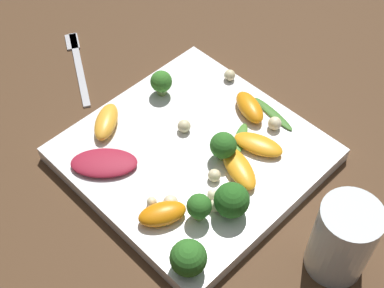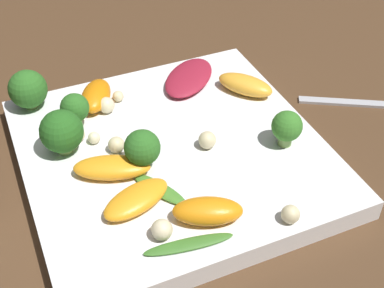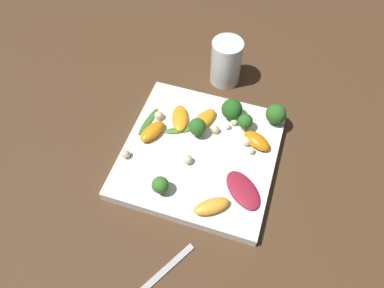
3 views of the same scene
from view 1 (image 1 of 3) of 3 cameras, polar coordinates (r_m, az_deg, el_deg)
name	(u,v)px [view 1 (image 1 of 3)]	position (r m, az deg, el deg)	size (l,w,h in m)	color
ground_plane	(193,160)	(0.74, 0.15, -1.67)	(2.40, 2.40, 0.00)	#4C331E
plate	(193,154)	(0.73, 0.15, -1.11)	(0.30, 0.30, 0.02)	white
drinking_glass	(342,240)	(0.63, 15.75, -9.78)	(0.07, 0.07, 0.11)	white
fork	(76,60)	(0.89, -12.27, 8.76)	(0.10, 0.16, 0.01)	#B2B2B7
radicchio_leaf_0	(104,163)	(0.70, -9.37, -2.00)	(0.10, 0.10, 0.01)	maroon
orange_segment_0	(162,214)	(0.65, -3.19, -7.44)	(0.07, 0.06, 0.02)	orange
orange_segment_1	(106,122)	(0.75, -9.13, 2.37)	(0.07, 0.06, 0.02)	#FCAD33
orange_segment_2	(258,145)	(0.72, 7.08, -0.06)	(0.05, 0.08, 0.02)	orange
orange_segment_3	(239,168)	(0.69, 5.01, -2.53)	(0.06, 0.08, 0.02)	orange
orange_segment_4	(250,107)	(0.76, 6.16, 3.93)	(0.05, 0.07, 0.02)	orange
broccoli_floret_0	(232,201)	(0.64, 4.26, -6.03)	(0.04, 0.04, 0.05)	#7A9E51
broccoli_floret_1	(199,207)	(0.63, 0.77, -6.71)	(0.03, 0.03, 0.04)	#84AD5B
broccoli_floret_2	(188,258)	(0.60, -0.39, -12.07)	(0.04, 0.04, 0.05)	#7A9E51
broccoli_floret_3	(161,82)	(0.77, -3.30, 6.60)	(0.03, 0.03, 0.04)	#84AD5B
broccoli_floret_4	(223,146)	(0.69, 3.35, -0.18)	(0.04, 0.04, 0.04)	#7A9E51
arugula_sprig_0	(240,140)	(0.73, 5.11, 0.42)	(0.06, 0.04, 0.01)	#47842D
arugula_sprig_1	(273,114)	(0.77, 8.63, 3.22)	(0.02, 0.08, 0.00)	#3D7528
macadamia_nut_0	(212,194)	(0.67, 2.17, -5.37)	(0.01, 0.01, 0.01)	beige
macadamia_nut_1	(184,126)	(0.73, -0.85, 1.93)	(0.02, 0.02, 0.02)	beige
macadamia_nut_2	(215,206)	(0.66, 2.48, -6.59)	(0.02, 0.02, 0.02)	beige
macadamia_nut_3	(275,123)	(0.74, 8.81, 2.19)	(0.02, 0.02, 0.02)	beige
macadamia_nut_4	(152,202)	(0.66, -4.31, -6.16)	(0.01, 0.01, 0.01)	beige
macadamia_nut_5	(214,175)	(0.68, 2.39, -3.36)	(0.02, 0.02, 0.02)	beige
macadamia_nut_6	(170,202)	(0.66, -2.31, -6.20)	(0.02, 0.02, 0.02)	beige
macadamia_nut_7	(230,75)	(0.81, 4.04, 7.34)	(0.02, 0.02, 0.02)	beige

